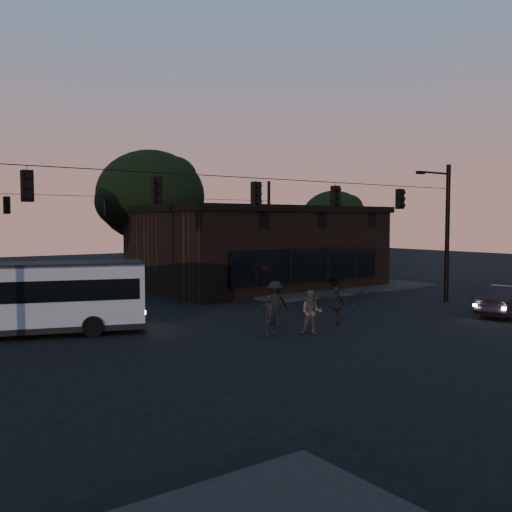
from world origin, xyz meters
TOP-DOWN VIEW (x-y plane):
  - ground at (0.00, 0.00)m, footprint 120.00×120.00m
  - sidewalk_far_right at (12.00, 14.00)m, footprint 14.00×10.00m
  - building at (9.00, 15.97)m, footprint 15.40×10.41m
  - tree_behind at (4.00, 22.00)m, footprint 7.60×7.60m
  - tree_right at (18.00, 18.00)m, footprint 5.20×5.20m
  - signal_rig_near at (0.00, 4.00)m, footprint 26.24×0.30m
  - signal_rig_far at (0.00, 20.00)m, footprint 26.24×0.30m
  - bus at (-8.56, 8.28)m, footprint 10.21×5.56m
  - car at (11.43, -0.59)m, footprint 4.48×2.04m
  - pedestrian_a at (-0.41, 2.48)m, footprint 0.59×0.41m
  - pedestrian_b at (1.00, 1.68)m, footprint 1.06×1.05m
  - pedestrian_c at (3.23, 2.57)m, footprint 0.99×0.50m
  - pedestrian_d at (0.87, 3.83)m, footprint 1.43×1.19m

SIDE VIEW (x-z plane):
  - ground at x=0.00m, z-range 0.00..0.00m
  - sidewalk_far_right at x=12.00m, z-range 0.00..0.15m
  - car at x=11.43m, z-range 0.00..1.43m
  - pedestrian_a at x=-0.41m, z-range 0.00..1.56m
  - pedestrian_c at x=3.23m, z-range 0.00..1.63m
  - pedestrian_b at x=1.00m, z-range 0.00..1.73m
  - pedestrian_d at x=0.87m, z-range 0.00..1.92m
  - bus at x=-8.56m, z-range 0.17..2.99m
  - building at x=9.00m, z-range 0.01..5.41m
  - signal_rig_far at x=0.00m, z-range 0.45..7.95m
  - signal_rig_near at x=0.00m, z-range 0.70..8.20m
  - tree_right at x=18.00m, z-range 1.20..8.06m
  - tree_behind at x=4.00m, z-range 1.48..10.91m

